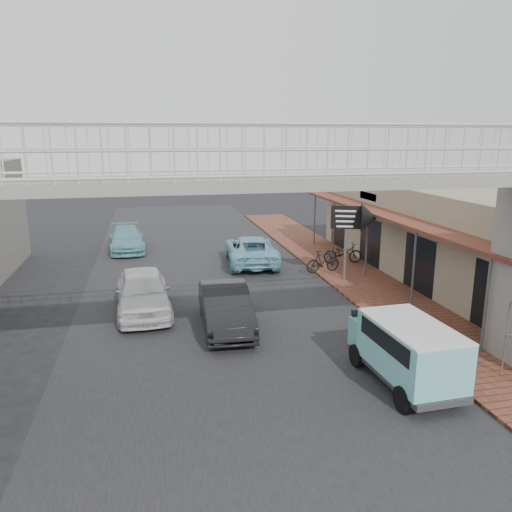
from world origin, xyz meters
name	(u,v)px	position (x,y,z in m)	size (l,w,h in m)	color
ground	(228,334)	(0.00, 0.00, 0.00)	(120.00, 120.00, 0.00)	black
road_strip	(228,333)	(0.00, 0.00, 0.01)	(10.00, 60.00, 0.01)	black
sidewalk	(376,291)	(6.50, 3.00, 0.05)	(3.00, 40.00, 0.10)	brown
shophouse_row	(465,234)	(10.97, 4.00, 2.01)	(7.20, 18.00, 4.00)	gray
footbridge	(254,269)	(0.00, -4.00, 3.18)	(16.40, 2.40, 6.34)	gray
white_hatchback	(143,292)	(-2.62, 2.57, 0.77)	(1.81, 4.51, 1.54)	silver
dark_sedan	(225,307)	(0.00, 0.53, 0.70)	(1.49, 4.28, 1.41)	black
angkot_curb	(251,250)	(2.50, 8.56, 0.69)	(2.31, 5.00, 1.39)	#79BAD1
angkot_far	(127,239)	(-3.55, 12.88, 0.64)	(1.79, 4.40, 1.28)	#69A6B6
angkot_van	(407,345)	(3.80, -4.24, 1.07)	(1.71, 3.50, 1.69)	black
motorcycle_near	(343,253)	(6.80, 7.38, 0.59)	(0.65, 1.88, 0.99)	black
motorcycle_far	(323,261)	(5.30, 6.01, 0.60)	(0.47, 1.66, 1.00)	black
arrow_sign	(366,219)	(6.54, 4.40, 2.76)	(1.99, 1.34, 3.29)	#59595B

